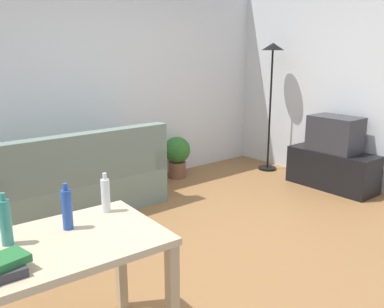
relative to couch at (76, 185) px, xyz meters
name	(u,v)px	position (x,y,z in m)	size (l,w,h in m)	color
ground_plane	(219,248)	(0.62, -1.59, -0.32)	(5.20, 4.40, 0.02)	olive
wall_rear	(97,81)	(0.62, 0.61, 1.04)	(5.20, 0.10, 2.70)	silver
wall_right	(379,81)	(3.22, -1.59, 1.04)	(0.10, 4.40, 2.70)	silver
couch	(76,185)	(0.00, 0.00, 0.00)	(1.89, 0.84, 0.92)	slate
tv_stand	(332,169)	(2.87, -1.28, -0.07)	(0.44, 1.10, 0.48)	black
tv	(335,134)	(2.87, -1.28, 0.39)	(0.41, 0.60, 0.44)	#2D2D33
torchiere_lamp	(272,72)	(2.87, -0.22, 1.11)	(0.32, 0.32, 1.81)	black
desk	(48,264)	(-1.07, -2.10, 0.34)	(1.23, 0.75, 0.76)	#C6B28E
potted_plant	(177,154)	(1.60, 0.31, 0.02)	(0.36, 0.36, 0.57)	brown
bottle_tall	(6,222)	(-1.22, -1.97, 0.58)	(0.06, 0.06, 0.28)	teal
bottle_blue	(67,209)	(-0.90, -1.98, 0.57)	(0.06, 0.06, 0.26)	#2347A3
bottle_clear	(106,195)	(-0.62, -1.89, 0.56)	(0.05, 0.05, 0.25)	silver
book_stack	(1,267)	(-1.33, -2.26, 0.49)	(0.24, 0.19, 0.08)	#333338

